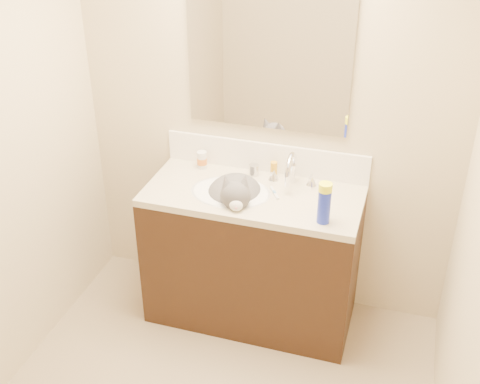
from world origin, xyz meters
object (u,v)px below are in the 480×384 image
Objects in this scene: vanity_cabinet at (252,259)px; pill_bottle at (202,160)px; cat at (235,196)px; silver_jar at (254,170)px; spray_can at (324,207)px; basin at (231,203)px; faucet at (291,172)px; amber_bottle at (274,170)px.

pill_bottle is at bearing 152.45° from vanity_cabinet.
vanity_cabinet is 0.65m from pill_bottle.
cat is 7.08× the size of silver_jar.
spray_can reaches higher than pill_bottle.
pill_bottle is at bearing -179.73° from silver_jar.
faucet is (0.30, 0.17, 0.16)m from basin.
spray_can is at bearing -47.03° from amber_bottle.
silver_jar is (0.04, 0.22, 0.06)m from cat.
faucet is at bearing 29.12° from basin.
pill_bottle is (-0.28, 0.22, 0.07)m from cat.
basin is at bearing -106.65° from silver_jar.
basin is 0.36m from pill_bottle.
pill_bottle is 0.58× the size of spray_can.
amber_bottle reaches higher than silver_jar.
cat reaches higher than amber_bottle.
cat is 4.78× the size of amber_bottle.
spray_can is at bearing -25.30° from pill_bottle.
vanity_cabinet is 6.66× the size of spray_can.
spray_can is (0.52, -0.15, 0.11)m from cat.
faucet reaches higher than pill_bottle.
vanity_cabinet is 2.56× the size of cat.
pill_bottle is 0.88m from spray_can.
silver_jar is at bearing 166.15° from faucet.
faucet reaches higher than spray_can.
spray_can is at bearing -23.26° from vanity_cabinet.
spray_can is (0.47, -0.38, 0.06)m from silver_jar.
amber_bottle reaches higher than vanity_cabinet.
cat is at bearing -100.55° from silver_jar.
basin is 1.61× the size of faucet.
cat reaches higher than silver_jar.
silver_jar is 0.61m from spray_can.
amber_bottle is at bearing 36.00° from cat.
silver_jar is 0.68× the size of amber_bottle.
amber_bottle is (0.06, 0.20, 0.50)m from vanity_cabinet.
basin is 0.26m from silver_jar.
spray_can is (0.42, -0.18, 0.54)m from vanity_cabinet.
pill_bottle is (-0.37, 0.19, 0.50)m from vanity_cabinet.
vanity_cabinet is at bearing -27.55° from pill_bottle.
faucet is at bearing -5.81° from pill_bottle.
cat is at bearing -148.73° from faucet.
pill_bottle reaches higher than amber_bottle.
faucet is 1.55× the size of spray_can.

